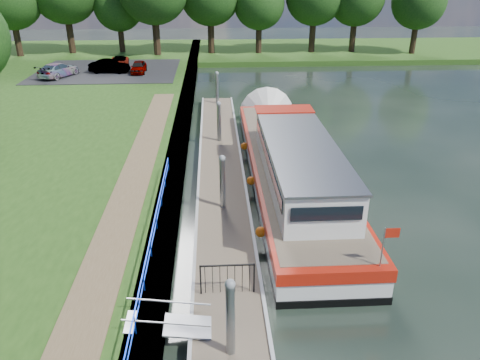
{
  "coord_description": "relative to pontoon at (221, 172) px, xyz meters",
  "views": [
    {
      "loc": [
        -0.33,
        -10.7,
        10.56
      ],
      "look_at": [
        0.83,
        9.21,
        1.4
      ],
      "focal_mm": 35.0,
      "sensor_mm": 36.0,
      "label": 1
    }
  ],
  "objects": [
    {
      "name": "bank_edge",
      "position": [
        -2.55,
        2.0,
        0.2
      ],
      "size": [
        1.1,
        90.0,
        0.78
      ],
      "primitive_type": "cube",
      "color": "#473D2D",
      "rests_on": "ground"
    },
    {
      "name": "car_b",
      "position": [
        -10.57,
        23.89,
        1.3
      ],
      "size": [
        4.01,
        1.68,
        1.29
      ],
      "primitive_type": "imported",
      "rotation": [
        0.0,
        0.0,
        1.49
      ],
      "color": "#999999",
      "rests_on": "carpark"
    },
    {
      "name": "blue_fence",
      "position": [
        -2.75,
        -10.0,
        1.13
      ],
      "size": [
        0.04,
        18.04,
        0.72
      ],
      "color": "#0C2DBF",
      "rests_on": "riverbank"
    },
    {
      "name": "car_c",
      "position": [
        -15.07,
        22.26,
        1.32
      ],
      "size": [
        3.51,
        4.95,
        1.33
      ],
      "primitive_type": "imported",
      "rotation": [
        0.0,
        0.0,
        2.74
      ],
      "color": "#999999",
      "rests_on": "carpark"
    },
    {
      "name": "gangway",
      "position": [
        -1.85,
        -12.5,
        0.44
      ],
      "size": [
        2.58,
        1.0,
        0.92
      ],
      "color": "#A5A8AD",
      "rests_on": "ground"
    },
    {
      "name": "car_d",
      "position": [
        -10.1,
        26.7,
        1.19
      ],
      "size": [
        2.09,
        3.98,
        1.07
      ],
      "primitive_type": "imported",
      "rotation": [
        0.0,
        0.0,
        0.08
      ],
      "color": "#999999",
      "rests_on": "carpark"
    },
    {
      "name": "pontoon",
      "position": [
        0.0,
        0.0,
        0.0
      ],
      "size": [
        2.5,
        30.0,
        0.56
      ],
      "color": "brown",
      "rests_on": "ground"
    },
    {
      "name": "gate_panel",
      "position": [
        -0.0,
        -10.8,
        0.97
      ],
      "size": [
        1.85,
        0.05,
        1.15
      ],
      "color": "black",
      "rests_on": "ground"
    },
    {
      "name": "car_a",
      "position": [
        -7.65,
        23.63,
        1.23
      ],
      "size": [
        1.43,
        3.43,
        1.16
      ],
      "primitive_type": "imported",
      "rotation": [
        0.0,
        0.0,
        0.02
      ],
      "color": "#999999",
      "rests_on": "carpark"
    },
    {
      "name": "mooring_piles",
      "position": [
        0.0,
        0.0,
        1.1
      ],
      "size": [
        0.3,
        27.3,
        3.55
      ],
      "color": "gray",
      "rests_on": "ground"
    },
    {
      "name": "barge",
      "position": [
        3.6,
        -0.88,
        0.9
      ],
      "size": [
        4.36,
        21.15,
        4.78
      ],
      "color": "black",
      "rests_on": "ground"
    },
    {
      "name": "footpath",
      "position": [
        -4.4,
        -5.0,
        0.62
      ],
      "size": [
        1.6,
        40.0,
        0.05
      ],
      "primitive_type": "cube",
      "color": "brown",
      "rests_on": "riverbank"
    },
    {
      "name": "ground",
      "position": [
        0.0,
        -13.0,
        -0.18
      ],
      "size": [
        160.0,
        160.0,
        0.0
      ],
      "primitive_type": "plane",
      "color": "black",
      "rests_on": "ground"
    },
    {
      "name": "carpark",
      "position": [
        -11.0,
        25.0,
        0.62
      ],
      "size": [
        14.0,
        12.0,
        0.06
      ],
      "primitive_type": "cube",
      "color": "black",
      "rests_on": "riverbank"
    },
    {
      "name": "far_bank",
      "position": [
        12.0,
        39.0,
        0.12
      ],
      "size": [
        60.0,
        18.0,
        0.6
      ],
      "primitive_type": "cube",
      "color": "#214413",
      "rests_on": "ground"
    }
  ]
}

